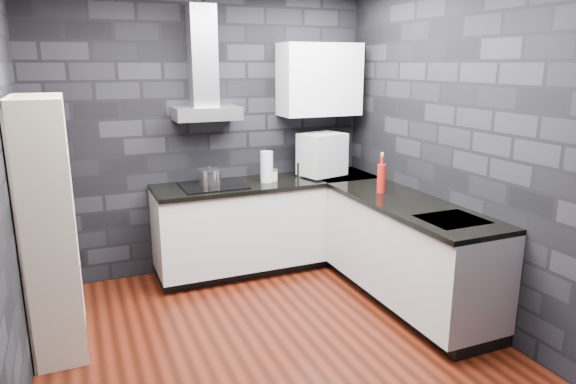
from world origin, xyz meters
TOP-DOWN VIEW (x-y plane):
  - ground at (0.00, 0.00)m, footprint 3.20×3.20m
  - wall_back at (0.00, 1.62)m, footprint 3.20×0.05m
  - wall_front at (0.00, -1.62)m, footprint 3.20×0.05m
  - wall_right at (1.62, 0.00)m, footprint 0.05×3.20m
  - toekick_back at (0.50, 1.34)m, footprint 2.18×0.50m
  - toekick_right at (1.34, 0.10)m, footprint 0.50×1.78m
  - counter_back_cab at (0.50, 1.30)m, footprint 2.20×0.60m
  - counter_right_cab at (1.30, 0.10)m, footprint 0.60×1.80m
  - counter_back_top at (0.50, 1.29)m, footprint 2.20×0.62m
  - counter_right_top at (1.29, 0.10)m, footprint 0.62×1.80m
  - counter_corner_top at (1.30, 1.30)m, footprint 0.62×0.62m
  - hood_body at (-0.05, 1.43)m, footprint 0.60×0.34m
  - hood_chimney at (-0.05, 1.50)m, footprint 0.24×0.20m
  - upper_cabinet at (1.10, 1.43)m, footprint 0.80×0.35m
  - cooktop at (-0.05, 1.30)m, footprint 0.58×0.50m
  - sink_rim at (1.30, -0.40)m, footprint 0.44×0.40m
  - pot at (-0.06, 1.35)m, footprint 0.26×0.26m
  - glass_vase at (0.47, 1.26)m, footprint 0.14×0.14m
  - storage_jar at (0.55, 1.29)m, footprint 0.09×0.09m
  - utensil_crock at (0.89, 1.36)m, footprint 0.15×0.15m
  - appliance_garage at (1.07, 1.28)m, footprint 0.49×0.42m
  - red_bottle at (1.25, 0.48)m, footprint 0.08×0.08m
  - bookshelf at (-1.42, 0.56)m, footprint 0.49×0.85m
  - fruit_bowl at (-1.42, 0.46)m, footprint 0.28×0.28m
  - book_red at (-1.43, 0.72)m, footprint 0.18×0.03m
  - book_second at (-1.43, 0.76)m, footprint 0.17×0.05m

SIDE VIEW (x-z plane):
  - ground at x=0.00m, z-range 0.00..0.00m
  - toekick_back at x=0.50m, z-range 0.00..0.10m
  - toekick_right at x=1.34m, z-range 0.00..0.10m
  - counter_back_cab at x=0.50m, z-range 0.10..0.86m
  - counter_right_cab at x=1.30m, z-range 0.10..0.86m
  - book_red at x=-1.43m, z-range 0.45..0.69m
  - book_second at x=-1.43m, z-range 0.48..0.71m
  - counter_back_top at x=0.50m, z-range 0.86..0.90m
  - counter_right_top at x=1.29m, z-range 0.86..0.90m
  - counter_corner_top at x=1.30m, z-range 0.86..0.90m
  - sink_rim at x=1.30m, z-range 0.89..0.90m
  - bookshelf at x=-1.42m, z-range 0.00..1.80m
  - cooktop at x=-0.05m, z-range 0.90..0.91m
  - fruit_bowl at x=-1.42m, z-range 0.91..0.96m
  - storage_jar at x=0.55m, z-range 0.90..1.00m
  - utensil_crock at x=0.89m, z-range 0.90..1.04m
  - pot at x=-0.06m, z-range 0.91..1.03m
  - red_bottle at x=1.25m, z-range 0.90..1.15m
  - glass_vase at x=0.47m, z-range 0.90..1.20m
  - appliance_garage at x=1.07m, z-range 0.92..1.33m
  - wall_back at x=0.00m, z-range 0.00..2.70m
  - wall_front at x=0.00m, z-range 0.00..2.70m
  - wall_right at x=1.62m, z-range 0.00..2.70m
  - hood_body at x=-0.05m, z-range 1.50..1.62m
  - upper_cabinet at x=1.10m, z-range 1.50..2.20m
  - hood_chimney at x=-0.05m, z-range 1.62..2.52m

